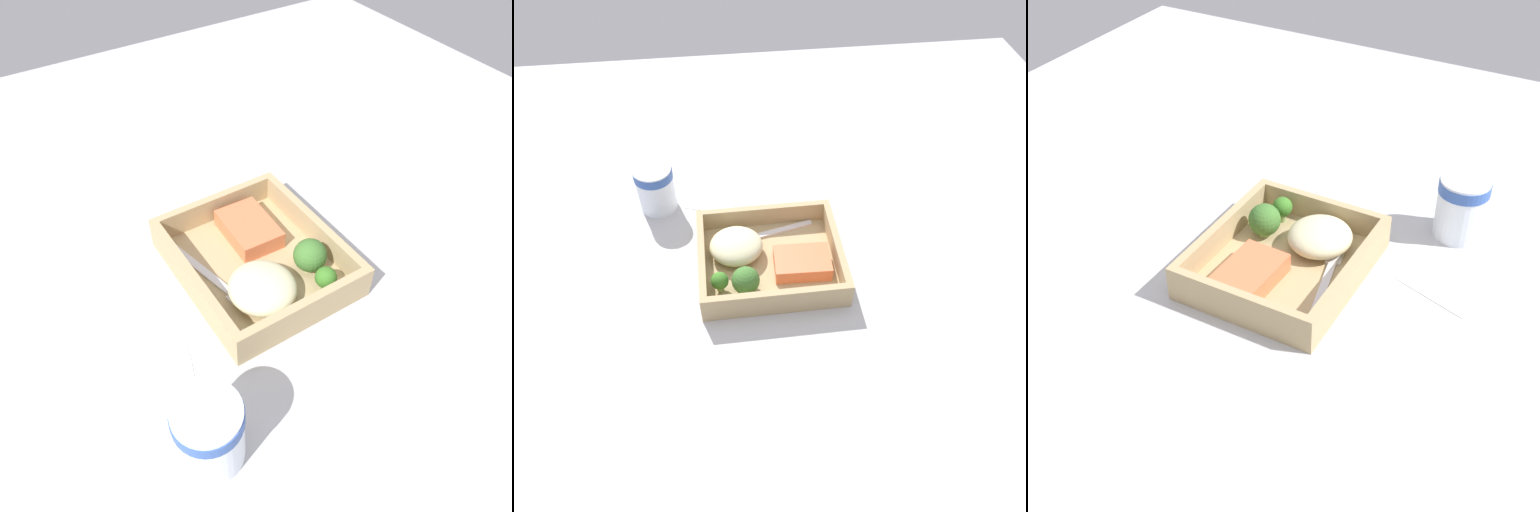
# 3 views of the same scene
# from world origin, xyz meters

# --- Properties ---
(ground_plane) EXTENTS (1.60, 1.60, 0.02)m
(ground_plane) POSITION_xyz_m (0.00, 0.00, -0.01)
(ground_plane) COLOR #B2B2B5
(takeout_tray) EXTENTS (0.25, 0.21, 0.01)m
(takeout_tray) POSITION_xyz_m (0.00, 0.00, 0.01)
(takeout_tray) COLOR tan
(takeout_tray) RESTS_ON ground_plane
(tray_rim) EXTENTS (0.25, 0.21, 0.04)m
(tray_rim) POSITION_xyz_m (0.00, 0.00, 0.03)
(tray_rim) COLOR tan
(tray_rim) RESTS_ON takeout_tray
(salmon_fillet) EXTENTS (0.10, 0.07, 0.03)m
(salmon_fillet) POSITION_xyz_m (-0.05, 0.02, 0.03)
(salmon_fillet) COLOR #E86D43
(salmon_fillet) RESTS_ON takeout_tray
(mashed_potatoes) EXTENTS (0.09, 0.09, 0.04)m
(mashed_potatoes) POSITION_xyz_m (0.06, -0.03, 0.03)
(mashed_potatoes) COLOR beige
(mashed_potatoes) RESTS_ON takeout_tray
(broccoli_floret_1) EXTENTS (0.05, 0.05, 0.05)m
(broccoli_floret_1) POSITION_xyz_m (0.05, 0.06, 0.04)
(broccoli_floret_1) COLOR #8AA864
(broccoli_floret_1) RESTS_ON takeout_tray
(broccoli_floret_2) EXTENTS (0.03, 0.03, 0.04)m
(broccoli_floret_2) POSITION_xyz_m (0.09, 0.05, 0.04)
(broccoli_floret_2) COLOR #85A263
(broccoli_floret_2) RESTS_ON takeout_tray
(fork) EXTENTS (0.16, 0.05, 0.00)m
(fork) POSITION_xyz_m (-0.00, -0.07, 0.01)
(fork) COLOR silver
(fork) RESTS_ON takeout_tray
(paper_cup) EXTENTS (0.07, 0.07, 0.10)m
(paper_cup) POSITION_xyz_m (0.20, -0.18, 0.05)
(paper_cup) COLOR white
(paper_cup) RESTS_ON ground_plane
(receipt_slip) EXTENTS (0.13, 0.14, 0.00)m
(receipt_slip) POSITION_xyz_m (0.09, -0.21, 0.00)
(receipt_slip) COLOR white
(receipt_slip) RESTS_ON ground_plane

